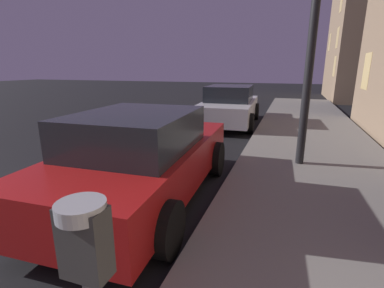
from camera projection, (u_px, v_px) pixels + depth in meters
The scene contains 3 objects.
parking_meter at pixel (89, 280), 1.13m from camera, with size 0.19×0.19×1.41m.
car_red at pixel (143, 157), 4.39m from camera, with size 2.14×4.27×1.43m.
car_silver at pixel (229, 106), 10.38m from camera, with size 2.16×4.45×1.43m.
Camera 1 is at (4.96, -1.30, 2.05)m, focal length 26.28 mm.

